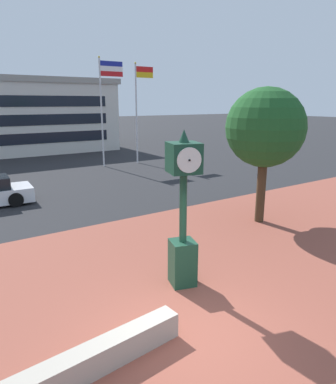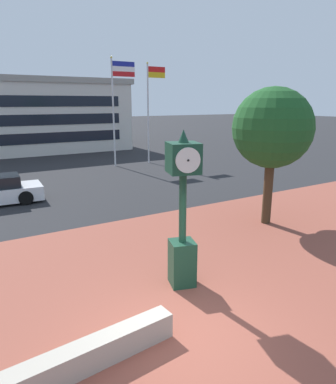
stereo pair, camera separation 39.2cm
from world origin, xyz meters
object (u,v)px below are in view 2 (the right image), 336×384
object	(u,v)px
street_clock	(183,213)
flagpole_secondary	(150,106)
plaza_tree	(273,130)
flagpole_primary	(116,101)

from	to	relation	value
street_clock	flagpole_secondary	bearing A→B (deg)	80.96
street_clock	flagpole_secondary	world-z (taller)	flagpole_secondary
plaza_tree	flagpole_primary	bearing A→B (deg)	90.77
plaza_tree	flagpole_secondary	xyz separation A→B (m)	(2.46, 14.36, 0.73)
street_clock	flagpole_primary	xyz separation A→B (m)	(5.26, 16.72, 2.66)
flagpole_secondary	plaza_tree	bearing A→B (deg)	-99.73
plaza_tree	flagpole_secondary	bearing A→B (deg)	80.27
plaza_tree	flagpole_secondary	distance (m)	14.59
street_clock	flagpole_primary	distance (m)	17.73
street_clock	flagpole_primary	size ratio (longest dim) A/B	0.52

